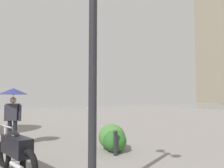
{
  "coord_description": "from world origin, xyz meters",
  "views": [
    {
      "loc": [
        0.05,
        2.25,
        1.68
      ],
      "look_at": [
        10.72,
        -3.24,
        2.45
      ],
      "focal_mm": 35.04,
      "sensor_mm": 36.0,
      "label": 1
    }
  ],
  "objects": [
    {
      "name": "pedestrian",
      "position": [
        8.63,
        1.82,
        1.6
      ],
      "size": [
        1.0,
        1.0,
        2.03
      ],
      "color": "black",
      "rests_on": "ground"
    },
    {
      "name": "motorcycle",
      "position": [
        5.46,
        1.9,
        0.5
      ],
      "size": [
        2.11,
        0.73,
        1.06
      ],
      "color": "black",
      "rests_on": "ground"
    },
    {
      "name": "shrub_low",
      "position": [
        6.17,
        -1.0,
        0.34
      ],
      "size": [
        0.79,
        0.71,
        0.67
      ],
      "color": "#2D6628",
      "rests_on": "ground"
    },
    {
      "name": "lamppost",
      "position": [
        3.46,
        0.86,
        2.87
      ],
      "size": [
        0.98,
        0.28,
        4.36
      ],
      "color": "#232328",
      "rests_on": "ground"
    },
    {
      "name": "shrub_round",
      "position": [
        6.52,
        -1.07,
        0.41
      ],
      "size": [
        0.96,
        0.86,
        0.81
      ],
      "color": "#477F38",
      "rests_on": "ground"
    },
    {
      "name": "bollard_mid",
      "position": [
        5.78,
        -0.82,
        0.38
      ],
      "size": [
        0.13,
        0.13,
        0.73
      ],
      "color": "#232328",
      "rests_on": "ground"
    }
  ]
}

